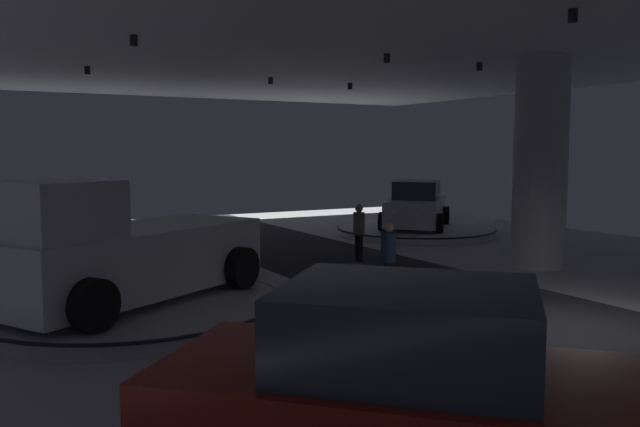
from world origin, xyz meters
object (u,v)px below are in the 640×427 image
display_car_near_left (423,407)px  visitor_walking_near (388,254)px  display_platform_far_right (416,230)px  pickup_truck_mid_left (117,252)px  display_platform_deep_left (31,230)px  visitor_walking_far (359,229)px  display_car_deep_left (29,207)px  display_car_far_left (39,228)px  display_platform_mid_left (132,306)px  column_right (540,163)px  display_platform_far_left (40,260)px  display_car_far_right (416,207)px

display_car_near_left → visitor_walking_near: (4.78, 7.27, -0.21)m
display_car_near_left → display_platform_far_right: bearing=52.7°
pickup_truck_mid_left → display_platform_deep_left: size_ratio=1.04×
pickup_truck_mid_left → visitor_walking_far: (7.22, 3.12, -0.33)m
display_car_deep_left → display_car_near_left: 22.17m
display_car_far_left → pickup_truck_mid_left: bearing=-84.8°
pickup_truck_mid_left → display_car_deep_left: bearing=91.0°
display_platform_mid_left → visitor_walking_far: bearing=23.1°
display_platform_far_right → display_car_far_left: bearing=-179.1°
column_right → display_car_near_left: size_ratio=1.30×
column_right → display_platform_far_left: 13.62m
display_car_far_left → display_car_far_right: size_ratio=1.06×
visitor_walking_near → display_car_far_right: bearing=49.4°
display_platform_mid_left → display_car_near_left: bearing=-87.9°
pickup_truck_mid_left → display_platform_far_right: bearing=30.0°
pickup_truck_mid_left → display_platform_mid_left: bearing=30.1°
column_right → visitor_walking_near: 5.87m
display_car_far_left → display_car_near_left: 15.08m
display_platform_deep_left → display_platform_far_right: bearing=-29.1°
pickup_truck_mid_left → display_platform_far_left: bearing=95.3°
column_right → display_platform_deep_left: size_ratio=1.01×
display_platform_far_right → visitor_walking_near: 10.52m
display_platform_mid_left → display_car_far_right: (11.94, 6.90, 0.85)m
display_platform_far_right → display_platform_mid_left: bearing=-150.0°
display_car_deep_left → display_platform_far_left: 7.16m
pickup_truck_mid_left → display_car_far_left: (-0.62, 6.83, -0.23)m
pickup_truck_mid_left → column_right: bearing=0.2°
display_platform_deep_left → display_car_deep_left: 0.88m
display_platform_mid_left → pickup_truck_mid_left: pickup_truck_mid_left is taller
display_car_far_right → display_platform_far_right: bearing=-134.3°
display_platform_far_right → visitor_walking_far: size_ratio=3.64×
display_platform_far_left → display_car_far_left: bearing=-58.6°
display_platform_far_left → display_car_near_left: display_car_near_left is taller
display_car_deep_left → display_car_far_left: display_car_deep_left is taller
display_platform_deep_left → display_car_deep_left: display_car_deep_left is taller
display_car_deep_left → display_car_near_left: display_car_near_left is taller
display_car_far_left → visitor_walking_far: bearing=-25.3°
display_platform_far_left → display_car_near_left: 15.14m
display_car_deep_left → display_car_near_left: size_ratio=1.08×
display_car_far_right → display_platform_mid_left: bearing=-150.0°
display_platform_deep_left → display_car_near_left: bearing=-88.0°
display_platform_mid_left → visitor_walking_far: size_ratio=3.57×
display_platform_far_right → display_car_far_right: 0.88m
display_platform_far_right → visitor_walking_far: visitor_walking_far is taller
display_car_deep_left → display_platform_far_left: size_ratio=0.78×
display_platform_far_left → visitor_walking_near: 9.86m
display_platform_deep_left → display_platform_mid_left: bearing=-88.0°
display_car_deep_left → display_car_far_left: (-0.38, -7.12, -0.02)m
display_platform_mid_left → display_car_deep_left: bearing=92.2°
display_platform_far_right → display_car_near_left: size_ratio=1.36×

